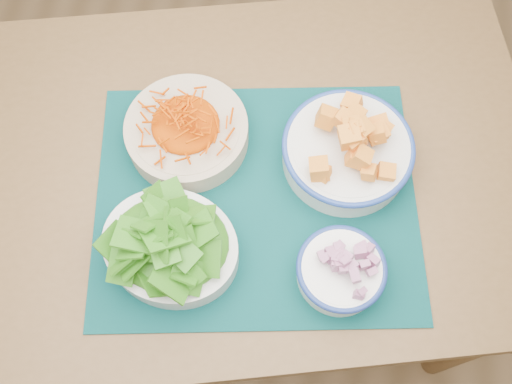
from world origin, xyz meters
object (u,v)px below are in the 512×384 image
at_px(lettuce_bowl, 169,243).
at_px(onion_bowl, 341,270).
at_px(table, 240,188).
at_px(placemat, 256,199).
at_px(carrot_bowl, 186,129).
at_px(squash_bowl, 349,146).

relative_size(lettuce_bowl, onion_bowl, 1.83).
height_order(table, placemat, placemat).
bearing_deg(placemat, table, 113.20).
xyz_separation_m(lettuce_bowl, onion_bowl, (0.28, -0.01, -0.01)).
bearing_deg(lettuce_bowl, placemat, 56.18).
distance_m(carrot_bowl, squash_bowl, 0.29).
distance_m(squash_bowl, onion_bowl, 0.22).
bearing_deg(squash_bowl, placemat, -147.99).
xyz_separation_m(carrot_bowl, squash_bowl, (0.29, -0.01, 0.02)).
xyz_separation_m(carrot_bowl, onion_bowl, (0.29, -0.23, -0.00)).
bearing_deg(onion_bowl, carrot_bowl, 141.89).
xyz_separation_m(squash_bowl, onion_bowl, (0.00, -0.22, -0.02)).
bearing_deg(squash_bowl, carrot_bowl, 178.05).
bearing_deg(lettuce_bowl, onion_bowl, 12.71).
xyz_separation_m(table, carrot_bowl, (-0.10, 0.04, 0.15)).
height_order(lettuce_bowl, onion_bowl, lettuce_bowl).
height_order(squash_bowl, onion_bowl, squash_bowl).
bearing_deg(squash_bowl, onion_bowl, -89.70).
relative_size(placemat, onion_bowl, 3.84).
bearing_deg(onion_bowl, squash_bowl, 90.30).
bearing_deg(onion_bowl, lettuce_bowl, 178.22).
distance_m(placemat, squash_bowl, 0.19).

